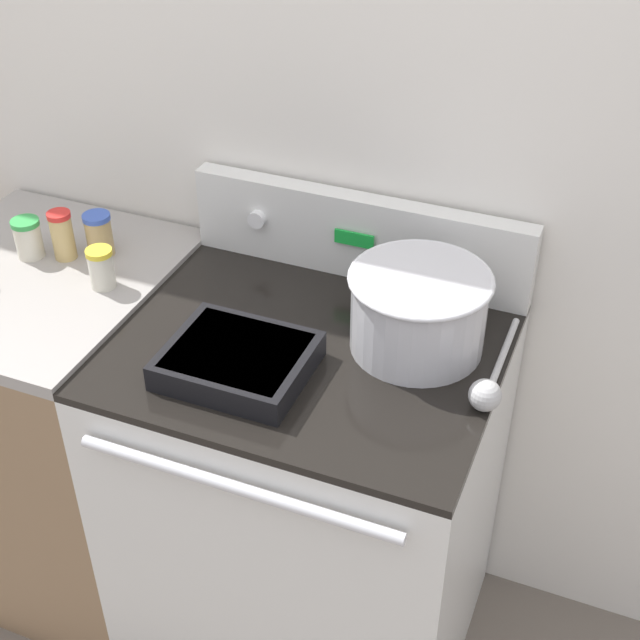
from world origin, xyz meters
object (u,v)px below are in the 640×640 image
at_px(casserole_dish, 238,359).
at_px(spice_jar_red_cap, 62,235).
at_px(spice_jar_yellow_cap, 101,268).
at_px(spice_jar_green_cap, 28,238).
at_px(ladle, 488,388).
at_px(mixing_bowl, 419,308).
at_px(spice_jar_blue_cap, 99,234).

xyz_separation_m(casserole_dish, spice_jar_red_cap, (-0.55, 0.21, 0.04)).
distance_m(spice_jar_yellow_cap, spice_jar_green_cap, 0.23).
bearing_deg(ladle, mixing_bowl, 148.32).
distance_m(spice_jar_red_cap, spice_jar_green_cap, 0.08).
distance_m(mixing_bowl, spice_jar_yellow_cap, 0.70).
xyz_separation_m(ladle, spice_jar_yellow_cap, (-0.86, 0.04, 0.03)).
bearing_deg(spice_jar_red_cap, spice_jar_green_cap, -161.71).
bearing_deg(spice_jar_green_cap, mixing_bowl, 1.37).
distance_m(ladle, spice_jar_blue_cap, 0.96).
relative_size(spice_jar_yellow_cap, spice_jar_green_cap, 0.99).
distance_m(spice_jar_yellow_cap, spice_jar_blue_cap, 0.14).
bearing_deg(casserole_dish, spice_jar_yellow_cap, 160.24).
distance_m(mixing_bowl, spice_jar_red_cap, 0.84).
relative_size(ladle, spice_jar_green_cap, 3.38).
height_order(spice_jar_blue_cap, spice_jar_red_cap, spice_jar_red_cap).
bearing_deg(spice_jar_yellow_cap, mixing_bowl, 5.45).
xyz_separation_m(casserole_dish, spice_jar_yellow_cap, (-0.40, 0.14, 0.03)).
xyz_separation_m(ladle, spice_jar_green_cap, (-1.09, 0.08, 0.03)).
xyz_separation_m(casserole_dish, spice_jar_green_cap, (-0.62, 0.19, 0.03)).
height_order(ladle, spice_jar_red_cap, spice_jar_red_cap).
height_order(mixing_bowl, casserole_dish, mixing_bowl).
height_order(casserole_dish, spice_jar_yellow_cap, spice_jar_yellow_cap).
height_order(spice_jar_yellow_cap, spice_jar_blue_cap, spice_jar_blue_cap).
bearing_deg(spice_jar_green_cap, spice_jar_blue_cap, 25.24).
height_order(ladle, spice_jar_yellow_cap, spice_jar_yellow_cap).
bearing_deg(spice_jar_blue_cap, casserole_dish, -28.15).
distance_m(spice_jar_blue_cap, spice_jar_red_cap, 0.08).
xyz_separation_m(spice_jar_yellow_cap, spice_jar_red_cap, (-0.15, 0.07, 0.01)).
bearing_deg(casserole_dish, spice_jar_blue_cap, 151.85).
xyz_separation_m(mixing_bowl, spice_jar_red_cap, (-0.84, 0.00, -0.02)).
relative_size(spice_jar_yellow_cap, spice_jar_red_cap, 0.80).
bearing_deg(spice_jar_yellow_cap, spice_jar_blue_cap, 125.23).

